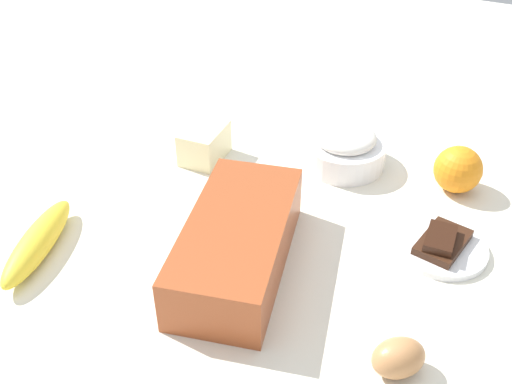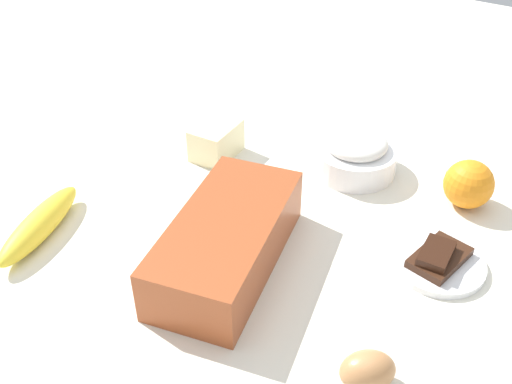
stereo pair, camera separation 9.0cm
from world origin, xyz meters
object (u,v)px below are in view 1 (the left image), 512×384
at_px(chocolate_plate, 442,245).
at_px(egg_near_butter, 398,358).
at_px(loaf_pan, 237,242).
at_px(banana, 38,242).
at_px(butter_block, 204,143).
at_px(orange_fruit, 458,169).
at_px(flour_bowl, 344,148).

bearing_deg(chocolate_plate, egg_near_butter, -1.12).
xyz_separation_m(loaf_pan, egg_near_butter, (0.08, 0.25, -0.02)).
bearing_deg(banana, chocolate_plate, 115.96).
xyz_separation_m(butter_block, egg_near_butter, (0.30, 0.42, -0.01)).
xyz_separation_m(orange_fruit, butter_block, (0.10, -0.42, -0.01)).
bearing_deg(egg_near_butter, loaf_pan, -107.86).
height_order(flour_bowl, orange_fruit, orange_fruit).
xyz_separation_m(butter_block, chocolate_plate, (0.07, 0.43, -0.02)).
bearing_deg(butter_block, loaf_pan, 38.93).
distance_m(banana, egg_near_butter, 0.52).
height_order(flour_bowl, butter_block, flour_bowl).
height_order(loaf_pan, butter_block, loaf_pan).
height_order(butter_block, chocolate_plate, butter_block).
bearing_deg(flour_bowl, egg_near_butter, 26.93).
bearing_deg(orange_fruit, banana, -50.63).
bearing_deg(loaf_pan, butter_block, -153.51).
bearing_deg(chocolate_plate, flour_bowl, -127.60).
bearing_deg(banana, loaf_pan, 110.49).
height_order(flour_bowl, egg_near_butter, flour_bowl).
bearing_deg(banana, butter_block, 164.30).
distance_m(banana, butter_block, 0.33).
relative_size(loaf_pan, egg_near_butter, 4.67).
bearing_deg(butter_block, flour_bowl, 110.90).
height_order(orange_fruit, chocolate_plate, orange_fruit).
xyz_separation_m(banana, chocolate_plate, (-0.25, 0.52, -0.01)).
xyz_separation_m(banana, egg_near_butter, (-0.02, 0.52, 0.00)).
bearing_deg(loaf_pan, chocolate_plate, 108.86).
distance_m(flour_bowl, chocolate_plate, 0.26).
bearing_deg(egg_near_butter, orange_fruit, -178.91).
xyz_separation_m(loaf_pan, banana, (0.10, -0.27, -0.02)).
relative_size(flour_bowl, chocolate_plate, 1.09).
relative_size(orange_fruit, chocolate_plate, 0.60).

